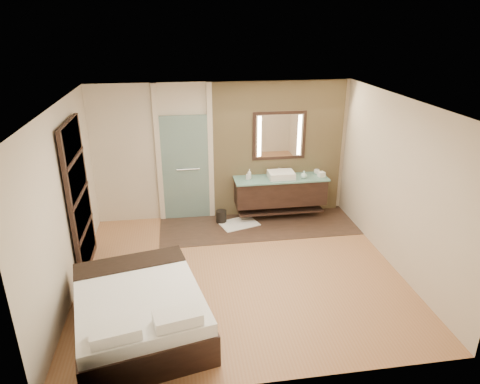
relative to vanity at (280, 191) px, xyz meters
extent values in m
plane|color=#AE7249|center=(-1.10, -1.92, -0.58)|extent=(5.00, 5.00, 0.00)
cube|color=#35261D|center=(-0.50, -0.32, -0.57)|extent=(3.80, 1.30, 0.01)
cube|color=tan|center=(0.00, 0.29, 0.77)|extent=(2.60, 0.08, 2.70)
cube|color=black|center=(0.00, 0.00, -0.01)|extent=(1.80, 0.50, 0.50)
cube|color=black|center=(0.00, 0.00, -0.40)|extent=(1.71, 0.45, 0.04)
cube|color=#81C5B6|center=(0.00, -0.02, 0.27)|extent=(1.85, 0.55, 0.03)
cube|color=white|center=(0.00, -0.02, 0.35)|extent=(0.50, 0.38, 0.13)
cylinder|color=silver|center=(0.00, 0.17, 0.37)|extent=(0.03, 0.03, 0.18)
cylinder|color=silver|center=(0.00, 0.13, 0.45)|extent=(0.02, 0.10, 0.02)
cube|color=black|center=(0.00, 0.24, 1.07)|extent=(1.06, 0.03, 0.96)
cube|color=white|center=(0.00, 0.23, 1.07)|extent=(0.94, 0.01, 0.84)
cube|color=#F9E1BB|center=(-0.40, 0.22, 1.07)|extent=(0.07, 0.01, 0.80)
cube|color=#F9E1BB|center=(0.40, 0.22, 1.07)|extent=(0.07, 0.01, 0.80)
cube|color=#A6D3C9|center=(-1.85, 0.28, 0.47)|extent=(0.90, 0.05, 2.10)
cylinder|color=silver|center=(-1.80, 0.23, 0.47)|extent=(0.45, 0.03, 0.03)
cube|color=beige|center=(-2.35, 0.29, 0.77)|extent=(0.10, 0.08, 2.70)
cube|color=beige|center=(-1.35, 0.29, 0.77)|extent=(0.10, 0.08, 2.70)
cube|color=black|center=(-3.53, -1.32, 0.62)|extent=(0.06, 1.20, 2.40)
cube|color=beige|center=(-3.51, -1.32, -0.21)|extent=(0.02, 1.06, 0.52)
cube|color=beige|center=(-3.51, -1.32, 0.38)|extent=(0.02, 1.06, 0.52)
cube|color=beige|center=(-3.51, -1.32, 0.96)|extent=(0.02, 1.06, 0.52)
cube|color=beige|center=(-3.51, -1.32, 1.55)|extent=(0.02, 1.06, 0.52)
cube|color=black|center=(-2.58, -3.07, -0.37)|extent=(1.92, 2.21, 0.42)
cube|color=white|center=(-2.58, -3.07, -0.07)|extent=(1.86, 2.16, 0.17)
cube|color=black|center=(-2.73, -2.36, 0.02)|extent=(1.55, 0.74, 0.04)
cube|color=white|center=(-2.75, -3.89, 0.10)|extent=(0.58, 0.39, 0.14)
cube|color=white|center=(-2.09, -3.75, 0.10)|extent=(0.58, 0.39, 0.14)
cube|color=white|center=(-0.87, -0.20, -0.56)|extent=(0.84, 0.70, 0.02)
cylinder|color=black|center=(-1.20, -0.07, -0.45)|extent=(0.26, 0.26, 0.26)
cube|color=silver|center=(0.81, -0.07, 0.33)|extent=(0.15, 0.15, 0.10)
imported|color=white|center=(-0.62, 0.02, 0.38)|extent=(0.09, 0.09, 0.20)
imported|color=#B2B2B2|center=(-0.65, 0.01, 0.36)|extent=(0.09, 0.09, 0.15)
imported|color=silver|center=(0.43, -0.11, 0.36)|extent=(0.16, 0.16, 0.15)
imported|color=white|center=(0.77, 0.11, 0.33)|extent=(0.13, 0.13, 0.09)
camera|label=1|loc=(-1.98, -7.70, 3.19)|focal=32.00mm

